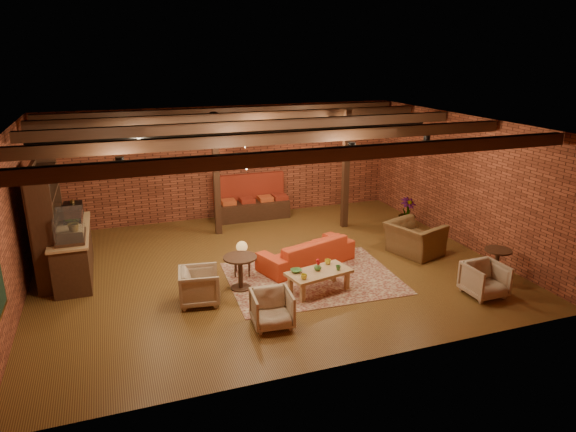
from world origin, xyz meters
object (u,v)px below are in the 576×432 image
object	(u,v)px
armchair_right	(415,233)
side_table_lamp	(242,249)
side_table_book	(397,228)
sofa	(306,252)
round_table_left	(240,267)
armchair_b	(272,307)
armchair_far	(485,278)
armchair_a	(199,284)
round_table_right	(497,259)
plant_tall	(409,183)
coffee_table	(318,273)

from	to	relation	value
armchair_right	side_table_lamp	bearing A→B (deg)	68.77
side_table_book	sofa	bearing A→B (deg)	-170.50
armchair_right	round_table_left	bearing A→B (deg)	77.64
armchair_b	armchair_far	bearing A→B (deg)	0.87
sofa	armchair_a	size ratio (longest dim) A/B	2.92
sofa	armchair_a	bearing A→B (deg)	2.75
armchair_b	armchair_far	distance (m)	4.34
round_table_left	side_table_book	bearing A→B (deg)	14.65
armchair_b	armchair_a	bearing A→B (deg)	133.87
round_table_right	plant_tall	distance (m)	3.62
side_table_lamp	armchair_a	distance (m)	1.50
armchair_a	sofa	bearing A→B (deg)	-60.62
armchair_a	armchair_b	world-z (taller)	armchair_a
sofa	coffee_table	bearing A→B (deg)	60.02
coffee_table	plant_tall	distance (m)	4.85
sofa	side_table_book	size ratio (longest dim) A/B	4.38
side_table_book	plant_tall	distance (m)	1.65
armchair_right	plant_tall	bearing A→B (deg)	-45.41
round_table_left	armchair_right	world-z (taller)	armchair_right
sofa	armchair_b	xyz separation A→B (m)	(-1.56, -2.31, 0.03)
plant_tall	coffee_table	bearing A→B (deg)	-143.39
coffee_table	armchair_far	distance (m)	3.29
sofa	side_table_lamp	world-z (taller)	side_table_lamp
armchair_right	armchair_far	xyz separation A→B (m)	(0.09, -2.37, -0.14)
sofa	armchair_a	xyz separation A→B (m)	(-2.61, -1.02, 0.06)
round_table_left	armchair_a	world-z (taller)	armchair_a
coffee_table	side_table_book	world-z (taller)	coffee_table
round_table_left	round_table_right	xyz separation A→B (m)	(5.28, -1.31, -0.04)
sofa	plant_tall	size ratio (longest dim) A/B	0.90
coffee_table	plant_tall	size ratio (longest dim) A/B	0.56
armchair_a	round_table_left	bearing A→B (deg)	-61.96
sofa	round_table_right	bearing A→B (deg)	132.06
armchair_a	armchair_b	size ratio (longest dim) A/B	1.08
coffee_table	side_table_lamp	bearing A→B (deg)	133.39
sofa	side_table_lamp	size ratio (longest dim) A/B	2.91
coffee_table	round_table_right	size ratio (longest dim) A/B	2.13
coffee_table	armchair_b	size ratio (longest dim) A/B	1.96
sofa	armchair_right	distance (m)	2.70
armchair_a	round_table_right	world-z (taller)	armchair_a
sofa	coffee_table	world-z (taller)	coffee_table
armchair_a	armchair_right	xyz separation A→B (m)	(5.29, 0.80, 0.13)
sofa	side_table_lamp	bearing A→B (deg)	-17.77
sofa	armchair_a	world-z (taller)	armchair_a
armchair_b	side_table_book	distance (m)	4.99
side_table_lamp	side_table_book	xyz separation A→B (m)	(4.11, 0.46, -0.13)
round_table_left	side_table_book	world-z (taller)	round_table_left
round_table_right	side_table_book	bearing A→B (deg)	111.46
coffee_table	plant_tall	bearing A→B (deg)	36.61
side_table_lamp	round_table_right	xyz separation A→B (m)	(5.07, -1.98, -0.15)
coffee_table	armchair_right	distance (m)	3.15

